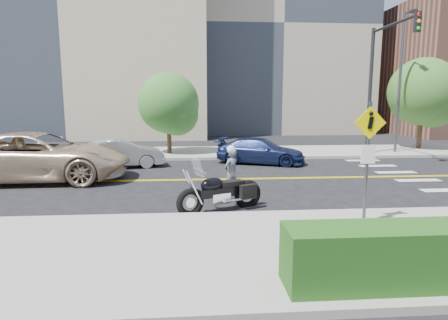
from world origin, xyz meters
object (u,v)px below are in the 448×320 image
Objects in this scene: pedestrian_sign at (368,152)px; motorcyclist at (231,171)px; parked_car_silver at (120,154)px; parked_car_blue at (260,151)px; suv at (38,157)px; motorcycle at (221,184)px.

motorcyclist is (-2.95, 3.60, -1.11)m from pedestrian_sign.
motorcyclist is at bearing -153.83° from parked_car_silver.
parked_car_blue is (2.11, 6.44, -0.20)m from motorcyclist.
parked_car_blue is (9.53, 3.41, -0.33)m from suv.
parked_car_silver is at bearing 95.50° from motorcycle.
pedestrian_sign is at bearing -153.95° from parked_car_silver.
motorcyclist is 7.49m from parked_car_silver.
motorcycle is 8.50m from parked_car_blue.
suv is (-10.37, 6.63, -0.99)m from pedestrian_sign.
motorcyclist reaches higher than motorcycle.
parked_car_silver is (-4.32, 7.44, -0.13)m from motorcycle.
pedestrian_sign is 4.08m from motorcycle.
parked_car_silver is 6.92m from parked_car_blue.
parked_car_blue is (-0.84, 10.04, -1.31)m from pedestrian_sign.
parked_car_silver is at bearing -45.82° from suv.
suv reaches higher than motorcyclist.
motorcycle is 0.38× the size of suv.
pedestrian_sign reaches higher than motorcycle.
motorcyclist is 0.41× the size of parked_car_silver.
motorcyclist is at bearing 50.22° from motorcycle.
motorcycle reaches higher than parked_car_blue.
motorcyclist is 0.65× the size of motorcycle.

